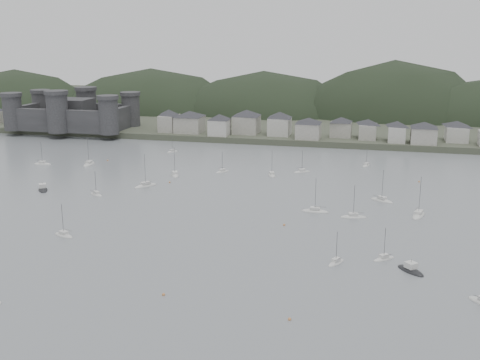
# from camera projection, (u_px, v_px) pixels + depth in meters

# --- Properties ---
(ground) EXTENTS (900.00, 900.00, 0.00)m
(ground) POSITION_uv_depth(u_px,v_px,m) (161.00, 285.00, 134.64)
(ground) COLOR slate
(ground) RESTS_ON ground
(far_shore_land) EXTENTS (900.00, 250.00, 3.00)m
(far_shore_land) POSITION_uv_depth(u_px,v_px,m) (316.00, 111.00, 412.25)
(far_shore_land) COLOR #383D2D
(far_shore_land) RESTS_ON ground
(forested_ridge) EXTENTS (851.55, 103.94, 102.57)m
(forested_ridge) POSITION_uv_depth(u_px,v_px,m) (318.00, 136.00, 390.12)
(forested_ridge) COLOR black
(forested_ridge) RESTS_ON ground
(castle) EXTENTS (66.00, 43.00, 20.00)m
(castle) POSITION_uv_depth(u_px,v_px,m) (73.00, 114.00, 329.04)
(castle) COLOR #2D2D2F
(castle) RESTS_ON far_shore_land
(waterfront_town) EXTENTS (451.48, 28.46, 12.92)m
(waterfront_town) POSITION_uv_depth(u_px,v_px,m) (393.00, 128.00, 293.65)
(waterfront_town) COLOR gray
(waterfront_town) RESTS_ON far_shore_land
(moored_fleet) EXTENTS (233.51, 168.66, 13.30)m
(moored_fleet) POSITION_uv_depth(u_px,v_px,m) (177.00, 202.00, 199.07)
(moored_fleet) COLOR beige
(moored_fleet) RESTS_ON ground
(motor_launch_near) EXTENTS (7.63, 7.93, 3.93)m
(motor_launch_near) POSITION_uv_depth(u_px,v_px,m) (411.00, 270.00, 142.05)
(motor_launch_near) COLOR black
(motor_launch_near) RESTS_ON ground
(motor_launch_far) EXTENTS (7.48, 8.89, 4.05)m
(motor_launch_far) POSITION_uv_depth(u_px,v_px,m) (43.00, 189.00, 214.10)
(motor_launch_far) COLOR black
(motor_launch_far) RESTS_ON ground
(mooring_buoys) EXTENTS (183.96, 128.68, 0.70)m
(mooring_buoys) POSITION_uv_depth(u_px,v_px,m) (227.00, 214.00, 185.99)
(mooring_buoys) COLOR #C47B41
(mooring_buoys) RESTS_ON ground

